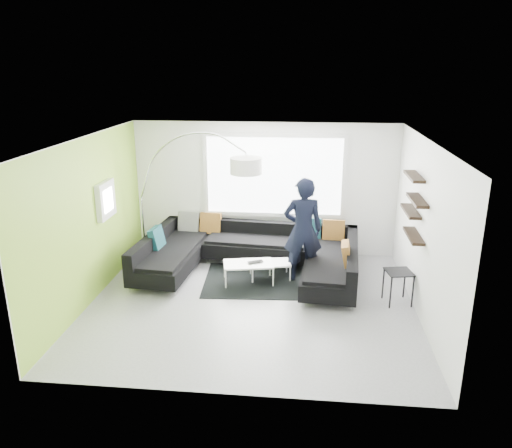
{
  "coord_description": "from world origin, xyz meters",
  "views": [
    {
      "loc": [
        0.87,
        -7.69,
        3.92
      ],
      "look_at": [
        -0.02,
        0.9,
        1.14
      ],
      "focal_mm": 35.0,
      "sensor_mm": 36.0,
      "label": 1
    }
  ],
  "objects_px": {
    "arc_lamp": "(141,198)",
    "sectional_sofa": "(250,257)",
    "person": "(303,230)",
    "laptop": "(256,263)",
    "side_table": "(398,287)",
    "coffee_table": "(259,271)"
  },
  "relations": [
    {
      "from": "sectional_sofa",
      "to": "person",
      "type": "height_order",
      "value": "person"
    },
    {
      "from": "coffee_table",
      "to": "laptop",
      "type": "height_order",
      "value": "laptop"
    },
    {
      "from": "sectional_sofa",
      "to": "arc_lamp",
      "type": "bearing_deg",
      "value": 171.77
    },
    {
      "from": "arc_lamp",
      "to": "person",
      "type": "relative_size",
      "value": 1.38
    },
    {
      "from": "sectional_sofa",
      "to": "laptop",
      "type": "height_order",
      "value": "sectional_sofa"
    },
    {
      "from": "laptop",
      "to": "side_table",
      "type": "bearing_deg",
      "value": -40.38
    },
    {
      "from": "arc_lamp",
      "to": "person",
      "type": "bearing_deg",
      "value": 3.93
    },
    {
      "from": "sectional_sofa",
      "to": "person",
      "type": "bearing_deg",
      "value": 0.08
    },
    {
      "from": "laptop",
      "to": "sectional_sofa",
      "type": "bearing_deg",
      "value": 89.14
    },
    {
      "from": "arc_lamp",
      "to": "laptop",
      "type": "bearing_deg",
      "value": -4.83
    },
    {
      "from": "arc_lamp",
      "to": "laptop",
      "type": "relative_size",
      "value": 7.85
    },
    {
      "from": "person",
      "to": "coffee_table",
      "type": "bearing_deg",
      "value": 1.75
    },
    {
      "from": "coffee_table",
      "to": "arc_lamp",
      "type": "height_order",
      "value": "arc_lamp"
    },
    {
      "from": "side_table",
      "to": "person",
      "type": "distance_m",
      "value": 1.96
    },
    {
      "from": "coffee_table",
      "to": "person",
      "type": "distance_m",
      "value": 1.13
    },
    {
      "from": "coffee_table",
      "to": "side_table",
      "type": "height_order",
      "value": "side_table"
    },
    {
      "from": "side_table",
      "to": "coffee_table",
      "type": "bearing_deg",
      "value": 164.2
    },
    {
      "from": "arc_lamp",
      "to": "sectional_sofa",
      "type": "bearing_deg",
      "value": 1.4
    },
    {
      "from": "coffee_table",
      "to": "side_table",
      "type": "xyz_separation_m",
      "value": [
        2.44,
        -0.69,
        0.1
      ]
    },
    {
      "from": "person",
      "to": "laptop",
      "type": "relative_size",
      "value": 5.71
    },
    {
      "from": "arc_lamp",
      "to": "side_table",
      "type": "bearing_deg",
      "value": -1.77
    },
    {
      "from": "side_table",
      "to": "sectional_sofa",
      "type": "bearing_deg",
      "value": 161.23
    }
  ]
}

